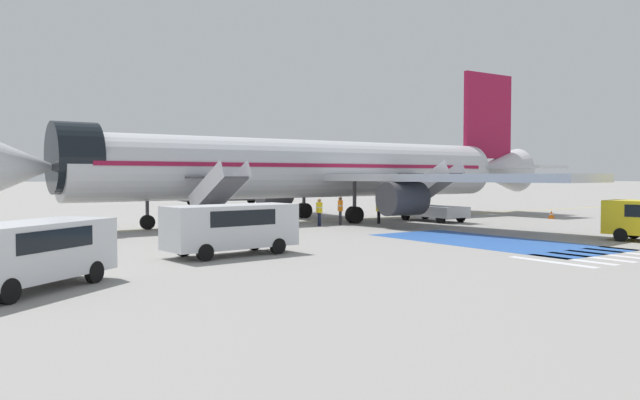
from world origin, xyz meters
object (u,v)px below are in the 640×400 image
(service_van_1, at_px, (27,249))
(ground_crew_1, at_px, (319,210))
(traffic_cone_0, at_px, (551,215))
(ground_crew_0, at_px, (379,209))
(fuel_tanker, at_px, (224,188))
(traffic_cone_2, at_px, (80,243))
(service_van_2, at_px, (231,225))
(boarding_stairs_aft, at_px, (432,206))
(boarding_stairs_forward, at_px, (219,215))
(ground_crew_2, at_px, (340,209))
(airliner, at_px, (317,169))
(traffic_cone_1, at_px, (63,233))

(service_van_1, bearing_deg, ground_crew_1, -91.79)
(traffic_cone_0, bearing_deg, ground_crew_0, 165.64)
(fuel_tanker, relative_size, traffic_cone_2, 17.96)
(service_van_1, bearing_deg, service_van_2, -102.51)
(boarding_stairs_aft, height_order, traffic_cone_0, boarding_stairs_aft)
(boarding_stairs_forward, height_order, ground_crew_2, boarding_stairs_forward)
(airliner, xyz_separation_m, ground_crew_0, (1.98, -4.16, -2.60))
(ground_crew_2, relative_size, traffic_cone_0, 3.16)
(service_van_1, bearing_deg, airliner, -88.40)
(ground_crew_0, height_order, traffic_cone_2, ground_crew_0)
(boarding_stairs_aft, distance_m, ground_crew_0, 4.43)
(ground_crew_2, xyz_separation_m, traffic_cone_0, (15.90, -4.05, -0.75))
(boarding_stairs_aft, relative_size, fuel_tanker, 0.54)
(fuel_tanker, xyz_separation_m, traffic_cone_2, (-22.28, -32.42, -1.49))
(ground_crew_0, bearing_deg, service_van_1, -178.63)
(ground_crew_0, distance_m, traffic_cone_1, 19.08)
(traffic_cone_2, bearing_deg, airliner, 24.21)
(airliner, distance_m, service_van_1, 26.91)
(boarding_stairs_forward, distance_m, boarding_stairs_aft, 15.83)
(service_van_1, distance_m, ground_crew_0, 26.12)
(service_van_2, bearing_deg, boarding_stairs_aft, 109.63)
(ground_crew_2, height_order, traffic_cone_1, ground_crew_2)
(boarding_stairs_forward, relative_size, ground_crew_2, 2.93)
(service_van_2, distance_m, traffic_cone_0, 28.84)
(boarding_stairs_forward, height_order, ground_crew_0, boarding_stairs_forward)
(fuel_tanker, distance_m, service_van_1, 48.76)
(ground_crew_2, height_order, traffic_cone_2, ground_crew_2)
(service_van_2, height_order, ground_crew_1, service_van_2)
(boarding_stairs_aft, xyz_separation_m, service_van_1, (-27.27, -12.29, 0.12))
(service_van_2, relative_size, ground_crew_1, 3.15)
(boarding_stairs_aft, bearing_deg, boarding_stairs_forward, 180.00)
(boarding_stairs_aft, relative_size, traffic_cone_2, 9.64)
(service_van_2, height_order, traffic_cone_0, service_van_2)
(traffic_cone_0, bearing_deg, traffic_cone_2, -179.55)
(airliner, relative_size, ground_crew_1, 24.65)
(ground_crew_0, bearing_deg, airliner, 87.91)
(airliner, distance_m, ground_crew_0, 5.29)
(ground_crew_2, distance_m, traffic_cone_2, 17.34)
(ground_crew_1, xyz_separation_m, traffic_cone_0, (17.53, -4.01, -0.69))
(boarding_stairs_aft, bearing_deg, service_van_1, -155.56)
(boarding_stairs_forward, distance_m, ground_crew_2, 8.86)
(traffic_cone_0, bearing_deg, ground_crew_1, 167.11)
(airliner, relative_size, traffic_cone_1, 64.50)
(boarding_stairs_aft, bearing_deg, traffic_cone_0, -18.81)
(service_van_1, height_order, traffic_cone_0, service_van_1)
(ground_crew_2, bearing_deg, ground_crew_1, -66.98)
(traffic_cone_1, relative_size, traffic_cone_2, 1.19)
(ground_crew_1, xyz_separation_m, traffic_cone_1, (-14.79, 0.56, -0.65))
(ground_crew_2, distance_m, traffic_cone_0, 16.43)
(ground_crew_1, bearing_deg, traffic_cone_2, -66.92)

